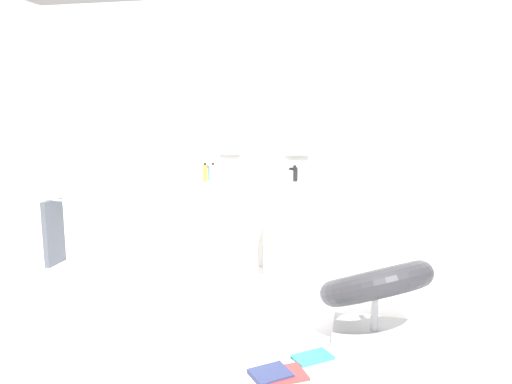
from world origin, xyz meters
name	(u,v)px	position (x,y,z in m)	size (l,w,h in m)	color
ground_plane	(218,343)	(0.00, 0.00, -0.02)	(4.80, 3.60, 0.04)	silver
rear_partition	(265,137)	(0.00, 1.65, 1.30)	(4.80, 0.10, 2.60)	silver
pedestal_sink_left	(219,230)	(-0.33, 1.16, 0.48)	(0.43, 0.43, 1.03)	white
pedestal_sink_right	(290,234)	(0.33, 1.16, 0.48)	(0.43, 0.43, 1.03)	white
vanity_mirror_left	(230,116)	(-0.33, 1.58, 1.50)	(0.22, 0.03, 0.74)	#8C9EA8
vanity_mirror_right	(298,117)	(0.33, 1.58, 1.50)	(0.22, 0.03, 0.74)	#8C9EA8
lounge_chair	(375,290)	(1.05, 0.25, 0.35)	(1.11, 1.11, 0.65)	#B7BABF
towel_rack	(50,235)	(-1.37, 0.17, 0.63)	(0.37, 0.22, 0.95)	#B7BABF
area_rug	(304,374)	(0.63, -0.33, 0.01)	(1.11, 0.76, 0.01)	white
magazine_navy	(270,374)	(0.44, -0.40, 0.03)	(0.22, 0.18, 0.03)	navy
magazine_red	(283,375)	(0.52, -0.38, 0.02)	(0.26, 0.20, 0.02)	#B73838
magazine_teal	(312,357)	(0.66, -0.14, 0.02)	(0.25, 0.15, 0.02)	teal
coffee_mug	(284,353)	(0.49, -0.20, 0.06)	(0.08, 0.08, 0.11)	white
soap_bottle_white	(213,172)	(-0.40, 1.24, 1.00)	(0.05, 0.05, 0.16)	white
soap_bottle_black	(295,174)	(0.35, 1.29, 1.00)	(0.05, 0.05, 0.14)	black
soap_bottle_blue	(207,174)	(-0.43, 1.17, 0.99)	(0.05, 0.05, 0.14)	#4C72B7
soap_bottle_clear	(290,175)	(0.30, 1.28, 0.98)	(0.04, 0.04, 0.12)	silver
soap_bottle_amber	(205,173)	(-0.43, 1.10, 1.01)	(0.04, 0.04, 0.17)	#C68C38
soap_bottle_green	(291,175)	(0.31, 1.30, 0.98)	(0.05, 0.05, 0.12)	#59996B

